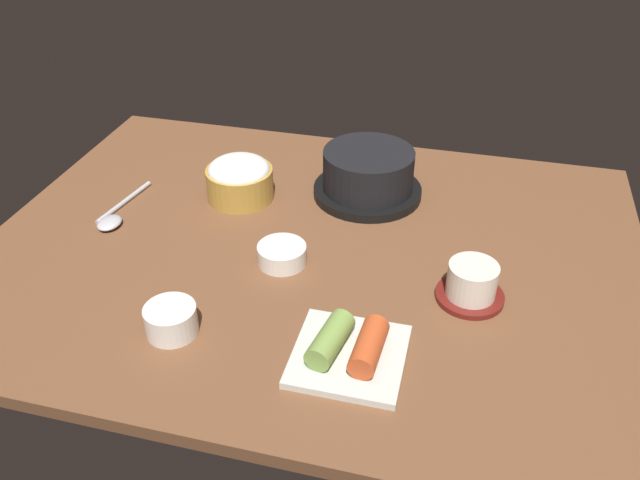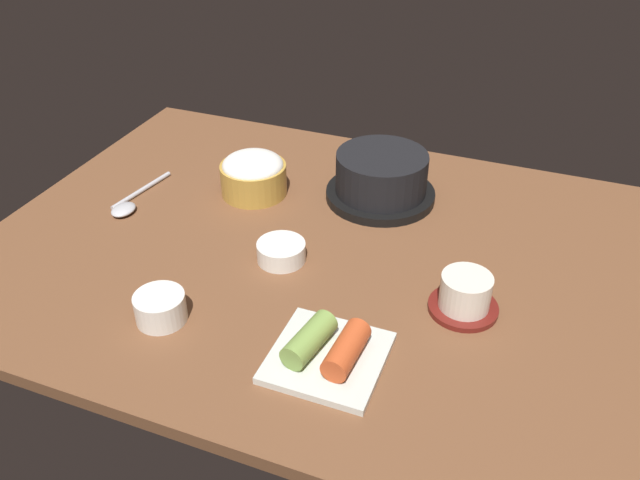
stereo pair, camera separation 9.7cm
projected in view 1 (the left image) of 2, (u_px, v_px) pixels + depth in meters
dining_table at (311, 252)px, 101.51cm from camera, size 100.00×76.00×2.00cm
stone_pot at (368, 174)px, 111.60cm from camera, size 18.62×18.62×8.32cm
rice_bowl at (240, 178)px, 111.11cm from camera, size 11.34×11.34×7.40cm
tea_cup_with_saucer at (472, 283)px, 89.34cm from camera, size 9.47×9.47×5.56cm
banchan_cup_center at (282, 254)px, 96.82cm from camera, size 7.28×7.28×2.90cm
kimchi_plate at (349, 350)px, 80.29cm from camera, size 13.71×13.71×4.33cm
side_bowl_near at (171, 319)px, 84.10cm from camera, size 6.77×6.77×3.91cm
spoon at (114, 216)px, 107.04cm from camera, size 4.49×16.25×1.35cm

